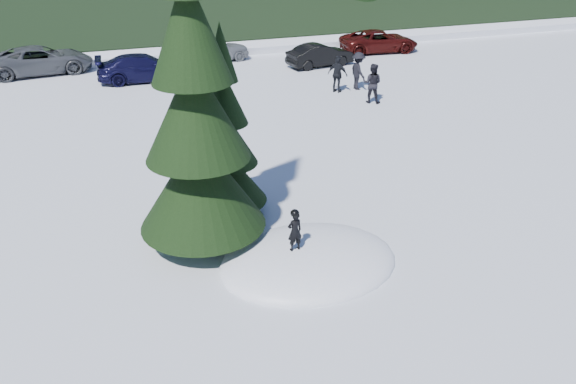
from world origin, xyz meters
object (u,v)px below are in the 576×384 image
object	(u,v)px
child_skier	(295,231)
car_3	(144,68)
spruce_tall	(196,122)
car_2	(41,60)
adult_1	(338,74)
adult_0	(372,83)
adult_2	(358,71)
spruce_short	(226,144)
car_6	(379,41)
car_4	(212,49)
car_5	(320,55)

from	to	relation	value
child_skier	car_3	size ratio (longest dim) A/B	0.22
spruce_tall	car_2	size ratio (longest dim) A/B	1.64
adult_1	adult_0	bearing A→B (deg)	161.75
adult_0	adult_2	size ratio (longest dim) A/B	0.99
adult_2	car_3	bearing A→B (deg)	61.56
spruce_short	car_3	xyz separation A→B (m)	(-0.57, 15.15, -1.43)
car_6	car_3	bearing A→B (deg)	103.02
adult_2	car_4	world-z (taller)	adult_2
spruce_tall	car_2	xyz separation A→B (m)	(-4.55, 19.86, -2.59)
car_2	spruce_short	bearing A→B (deg)	-169.78
child_skier	car_3	bearing A→B (deg)	-92.73
spruce_tall	adult_1	xyz separation A→B (m)	(8.88, 11.39, -2.46)
adult_2	car_3	xyz separation A→B (m)	(-9.59, 5.03, -0.22)
child_skier	car_3	distance (m)	18.43
car_4	adult_1	bearing A→B (deg)	-161.32
adult_1	car_2	world-z (taller)	adult_1
spruce_tall	car_3	xyz separation A→B (m)	(0.43, 16.55, -2.65)
adult_1	car_6	distance (m)	9.25
spruce_short	adult_0	bearing A→B (deg)	42.59
child_skier	adult_0	world-z (taller)	adult_0
child_skier	spruce_short	bearing A→B (deg)	-82.69
adult_0	car_5	size ratio (longest dim) A/B	0.47
child_skier	adult_1	distance (m)	14.98
adult_0	car_6	world-z (taller)	adult_0
adult_0	adult_1	size ratio (longest dim) A/B	1.03
adult_2	car_5	world-z (taller)	adult_2
car_3	car_6	size ratio (longest dim) A/B	0.97
adult_1	car_3	world-z (taller)	adult_1
spruce_tall	car_6	xyz separation A→B (m)	(14.85, 18.46, -2.66)
spruce_tall	adult_0	size ratio (longest dim) A/B	4.86
adult_0	adult_1	bearing A→B (deg)	-31.32
adult_2	car_5	distance (m)	4.83
spruce_short	car_6	distance (m)	22.02
adult_1	car_2	size ratio (longest dim) A/B	0.33
adult_1	car_6	size ratio (longest dim) A/B	0.36
adult_1	car_5	bearing A→B (deg)	-52.82
adult_0	car_2	xyz separation A→B (m)	(-14.22, 10.49, -0.16)
car_2	car_3	distance (m)	5.98
car_4	car_6	size ratio (longest dim) A/B	0.89
spruce_tall	car_4	bearing A→B (deg)	76.70
spruce_tall	car_6	world-z (taller)	spruce_tall
adult_1	car_2	bearing A→B (deg)	18.15
car_4	car_2	bearing A→B (deg)	77.91
adult_0	car_4	size ratio (longest dim) A/B	0.42
spruce_tall	car_5	world-z (taller)	spruce_tall
car_3	child_skier	bearing A→B (deg)	-173.05
spruce_tall	adult_2	xyz separation A→B (m)	(10.02, 11.52, -2.42)
car_5	adult_2	bearing A→B (deg)	170.31
spruce_tall	spruce_short	distance (m)	2.11
spruce_short	car_6	world-z (taller)	spruce_short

